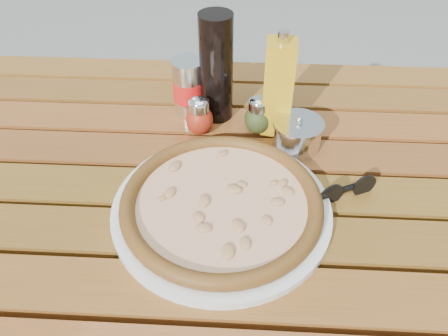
# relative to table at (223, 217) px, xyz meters

# --- Properties ---
(table) EXTENTS (1.40, 0.90, 0.75)m
(table) POSITION_rel_table_xyz_m (0.00, 0.00, 0.00)
(table) COLOR #3A200D
(table) RESTS_ON ground
(plate) EXTENTS (0.43, 0.43, 0.01)m
(plate) POSITION_rel_table_xyz_m (0.00, -0.05, 0.08)
(plate) COLOR silver
(plate) RESTS_ON table
(pizza) EXTENTS (0.43, 0.43, 0.03)m
(pizza) POSITION_rel_table_xyz_m (0.00, -0.05, 0.10)
(pizza) COLOR #FFDFB6
(pizza) RESTS_ON plate
(pepper_shaker) EXTENTS (0.06, 0.06, 0.08)m
(pepper_shaker) POSITION_rel_table_xyz_m (-0.06, 0.16, 0.11)
(pepper_shaker) COLOR #AA2913
(pepper_shaker) RESTS_ON table
(oregano_shaker) EXTENTS (0.07, 0.07, 0.08)m
(oregano_shaker) POSITION_rel_table_xyz_m (0.06, 0.17, 0.11)
(oregano_shaker) COLOR #3B461C
(oregano_shaker) RESTS_ON table
(dark_bottle) EXTENTS (0.07, 0.07, 0.22)m
(dark_bottle) POSITION_rel_table_xyz_m (-0.03, 0.22, 0.19)
(dark_bottle) COLOR black
(dark_bottle) RESTS_ON table
(soda_can) EXTENTS (0.07, 0.07, 0.12)m
(soda_can) POSITION_rel_table_xyz_m (-0.08, 0.23, 0.13)
(soda_can) COLOR silver
(soda_can) RESTS_ON table
(olive_oil_cruet) EXTENTS (0.06, 0.06, 0.21)m
(olive_oil_cruet) POSITION_rel_table_xyz_m (0.09, 0.18, 0.17)
(olive_oil_cruet) COLOR #B98B13
(olive_oil_cruet) RESTS_ON table
(parmesan_tin) EXTENTS (0.10, 0.10, 0.07)m
(parmesan_tin) POSITION_rel_table_xyz_m (0.13, 0.12, 0.11)
(parmesan_tin) COLOR silver
(parmesan_tin) RESTS_ON table
(sunglasses) EXTENTS (0.11, 0.06, 0.04)m
(sunglasses) POSITION_rel_table_xyz_m (0.21, -0.01, 0.09)
(sunglasses) COLOR black
(sunglasses) RESTS_ON table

